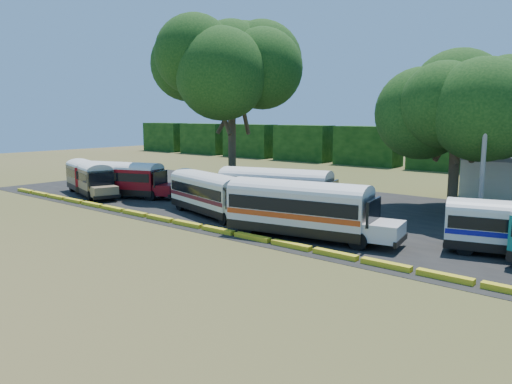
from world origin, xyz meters
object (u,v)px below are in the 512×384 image
Objects in this scene: bus_cream_west at (210,191)px; bus_red at (122,177)px; bus_white_red at (302,206)px; bus_beige at (89,176)px; tree_west at (231,65)px.

bus_red is at bearing -168.75° from bus_cream_west.
bus_beige is at bearing 167.10° from bus_white_red.
bus_beige is 17.89m from tree_west.
bus_red is (3.50, 1.26, 0.04)m from bus_beige.
tree_west is at bearing 71.97° from bus_beige.
tree_west is at bearing 133.57° from bus_white_red.
bus_red is 12.67m from bus_cream_west.
tree_west reaches higher than bus_white_red.
bus_white_red reaches higher than bus_red.
bus_white_red is at bearing 6.56° from bus_cream_west.
bus_cream_west is at bearing 160.88° from bus_white_red.
tree_west reaches higher than bus_cream_west.
bus_beige is at bearing 179.48° from bus_red.
tree_west is (4.66, 10.40, 10.80)m from bus_red.
bus_white_red is 0.66× the size of tree_west.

